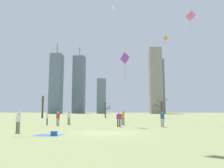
{
  "coord_description": "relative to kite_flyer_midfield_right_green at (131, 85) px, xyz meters",
  "views": [
    {
      "loc": [
        1.87,
        -17.17,
        1.71
      ],
      "look_at": [
        0.0,
        6.0,
        4.6
      ],
      "focal_mm": 34.71,
      "sensor_mm": 36.0,
      "label": 1
    }
  ],
  "objects": [
    {
      "name": "distant_kite_drifting_left_white",
      "position": [
        -3.99,
        25.44,
        19.63
      ],
      "size": [
        3.09,
        6.27,
        26.68
      ],
      "color": "white",
      "rests_on": "ground"
    },
    {
      "name": "kite_flyer_foreground_right_pink",
      "position": [
        0.95,
        3.82,
        -0.61
      ],
      "size": [
        10.05,
        2.08,
        15.01
      ],
      "color": "#33384C",
      "rests_on": "ground"
    },
    {
      "name": "distant_kite_low_near_trees_yellow",
      "position": [
        -7.29,
        18.94,
        18.52
      ],
      "size": [
        8.26,
        0.31,
        27.26
      ],
      "color": "yellow",
      "rests_on": "ground"
    },
    {
      "name": "ground_plane",
      "position": [
        -2.09,
        -6.02,
        -4.46
      ],
      "size": [
        400.0,
        400.0,
        0.0
      ],
      "primitive_type": "plane",
      "color": "#848E56"
    },
    {
      "name": "distant_kite_drifting_right_orange",
      "position": [
        5.9,
        16.06,
        8.97
      ],
      "size": [
        7.23,
        0.76,
        15.45
      ],
      "color": "orange",
      "rests_on": "ground"
    },
    {
      "name": "bystander_watching_nearby",
      "position": [
        -1.39,
        0.51,
        -3.56
      ],
      "size": [
        0.51,
        0.22,
        1.62
      ],
      "color": "black",
      "rests_on": "ground"
    },
    {
      "name": "kite_flyer_midfield_left_red",
      "position": [
        -7.05,
        -6.57,
        0.79
      ],
      "size": [
        9.0,
        0.53,
        19.84
      ],
      "color": "#726656",
      "rests_on": "ground"
    },
    {
      "name": "bystander_strolling_midfield",
      "position": [
        -10.32,
        2.95,
        -3.56
      ],
      "size": [
        0.29,
        0.49,
        1.62
      ],
      "color": "#33384C",
      "rests_on": "ground"
    },
    {
      "name": "bystander_far_off_by_trees",
      "position": [
        -8.56,
        1.73,
        -3.56
      ],
      "size": [
        0.48,
        0.32,
        1.62
      ],
      "color": "gray",
      "rests_on": "ground"
    },
    {
      "name": "skyline_short_annex",
      "position": [
        -47.98,
        113.97,
        15.17
      ],
      "size": [
        7.37,
        7.42,
        46.67
      ],
      "color": "slate",
      "rests_on": "ground"
    },
    {
      "name": "kite_flyer_midfield_center_purple",
      "position": [
        -6.26,
        3.43,
        -1.99
      ],
      "size": [
        7.93,
        2.25,
        8.63
      ],
      "color": "#726656",
      "rests_on": "ground"
    },
    {
      "name": "skyline_slender_spire",
      "position": [
        -35.42,
        125.02,
        15.62
      ],
      "size": [
        7.75,
        7.94,
        46.98
      ],
      "color": "slate",
      "rests_on": "ground"
    },
    {
      "name": "bare_tree_leftmost",
      "position": [
        -6.13,
        30.56,
        -2.36
      ],
      "size": [
        2.23,
        1.61,
        3.93
      ],
      "color": "#4C3828",
      "rests_on": "ground"
    },
    {
      "name": "skyline_wide_slab",
      "position": [
        16.3,
        113.72,
        16.08
      ],
      "size": [
        7.37,
        11.06,
        41.09
      ],
      "color": "gray",
      "rests_on": "ground"
    },
    {
      "name": "skyline_tall_tower",
      "position": [
        20.15,
        128.5,
        14.35
      ],
      "size": [
        7.3,
        7.67,
        44.64
      ],
      "color": "slate",
      "rests_on": "ground"
    },
    {
      "name": "kite_flyer_midfield_right_green",
      "position": [
        0.0,
        0.0,
        0.0
      ],
      "size": [
        15.28,
        3.19,
        17.03
      ],
      "color": "gray",
      "rests_on": "ground"
    },
    {
      "name": "skyline_squat_block",
      "position": [
        -18.49,
        117.43,
        6.87
      ],
      "size": [
        5.09,
        7.77,
        22.66
      ],
      "color": "slate",
      "rests_on": "ground"
    },
    {
      "name": "bare_tree_right_of_center",
      "position": [
        7.31,
        28.89,
        -2.13
      ],
      "size": [
        3.53,
        1.63,
        4.68
      ],
      "color": "#4C3828",
      "rests_on": "ground"
    },
    {
      "name": "bare_tree_rightmost",
      "position": [
        -21.45,
        28.52,
        -1.56
      ],
      "size": [
        1.62,
        2.83,
        5.4
      ],
      "color": "#4C3828",
      "rests_on": "ground"
    },
    {
      "name": "picnic_spot",
      "position": [
        -5.67,
        -8.15,
        -4.37
      ],
      "size": [
        1.95,
        1.59,
        0.31
      ],
      "color": "#3359B2",
      "rests_on": "ground"
    }
  ]
}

